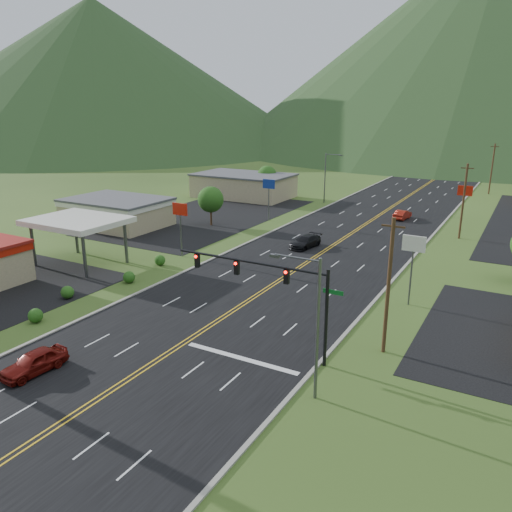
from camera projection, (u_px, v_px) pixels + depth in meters
The scene contains 24 objects.
ground at pixel (53, 429), 27.71m from camera, with size 500.00×500.00×0.00m, color #2C4418.
road at pixel (53, 429), 27.71m from camera, with size 20.00×460.00×0.04m, color black.
curb_east at pixel (203, 496), 22.95m from camera, with size 0.30×460.00×0.14m, color gray.
traffic_signal at pixel (273, 283), 34.80m from camera, with size 13.10×0.43×7.00m.
streetlight_east at pixel (313, 319), 29.31m from camera, with size 3.28×0.25×9.00m.
streetlight_west at pixel (327, 175), 90.07m from camera, with size 3.28×0.25×9.00m.
gas_canopy at pixel (78, 222), 54.95m from camera, with size 10.00×8.00×5.30m.
building_west_mid at pixel (117, 211), 73.75m from camera, with size 14.40×10.40×4.10m.
building_west_far at pixel (244, 185), 96.90m from camera, with size 18.40×11.40×4.50m.
pole_sign_west_a at pixel (180, 215), 57.83m from camera, with size 2.00×0.18×6.40m.
pole_sign_west_b at pixel (269, 188), 76.18m from camera, with size 2.00×0.18×6.40m.
pole_sign_east_a at pixel (413, 251), 43.51m from camera, with size 2.00×0.18×6.40m.
pole_sign_east_b at pixel (465, 195), 70.20m from camera, with size 2.00×0.18×6.40m.
tree_west_a at pixel (211, 199), 73.49m from camera, with size 3.84×3.84×5.82m.
tree_west_b at pixel (267, 176), 98.36m from camera, with size 3.84×3.84×5.82m.
utility_pole_a at pixel (388, 286), 34.91m from camera, with size 1.60×0.28×10.00m.
utility_pole_b at pixel (463, 201), 65.78m from camera, with size 1.60×0.28×10.00m.
utility_pole_c at pixel (492, 168), 99.15m from camera, with size 1.60×0.28×10.00m.
utility_pole_d at pixel (506, 152), 132.52m from camera, with size 1.60×0.28×10.00m.
mountain_n at pixel (497, 39), 198.89m from camera, with size 220.00×220.00×85.00m, color #1A3518.
mountain_nw at pixel (97, 74), 212.45m from camera, with size 190.00×190.00×60.00m, color #1A3518.
car_red_near at pixel (34, 363), 33.28m from camera, with size 1.81×4.49×1.53m, color #640F0B.
car_dark_mid at pixel (305, 242), 62.66m from camera, with size 2.07×5.09×1.48m, color black.
car_red_far at pixel (402, 215), 78.20m from camera, with size 1.54×4.42×1.46m, color maroon.
Camera 1 is at (21.46, -15.15, 17.26)m, focal length 35.00 mm.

